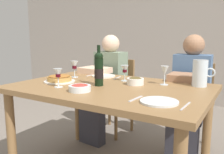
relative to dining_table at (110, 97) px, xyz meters
name	(u,v)px	position (x,y,z in m)	size (l,w,h in m)	color
back_wall	(192,21)	(0.00, 2.66, 0.73)	(8.00, 0.10, 2.80)	#A3998E
dining_table	(110,97)	(0.00, 0.00, 0.00)	(1.50, 1.00, 0.76)	olive
wine_bottle	(99,69)	(-0.07, -0.04, 0.22)	(0.07, 0.07, 0.31)	black
water_pitcher	(200,75)	(0.60, 0.34, 0.18)	(0.17, 0.11, 0.20)	silver
baked_tart	(60,79)	(-0.44, -0.09, 0.12)	(0.26, 0.26, 0.06)	white
salad_bowl	(80,88)	(-0.08, -0.27, 0.12)	(0.16, 0.16, 0.05)	silver
olive_bowl	(135,81)	(0.15, 0.14, 0.12)	(0.14, 0.14, 0.06)	white
wine_glass_left_diner	(58,74)	(-0.30, -0.25, 0.19)	(0.07, 0.07, 0.14)	silver
wine_glass_right_diner	(74,66)	(-0.49, 0.16, 0.20)	(0.07, 0.07, 0.16)	silver
wine_glass_centre	(165,71)	(0.35, 0.25, 0.20)	(0.06, 0.06, 0.15)	silver
wine_glass_spare	(125,70)	(0.01, 0.24, 0.19)	(0.07, 0.07, 0.14)	silver
dinner_plate_left_setting	(159,102)	(0.50, -0.26, 0.10)	(0.22, 0.22, 0.01)	silver
dinner_plate_right_setting	(104,76)	(-0.27, 0.33, 0.10)	(0.22, 0.22, 0.01)	silver
fork_left_setting	(136,99)	(0.35, -0.26, 0.09)	(0.16, 0.01, 0.01)	silver
knife_left_setting	(186,106)	(0.65, -0.26, 0.09)	(0.18, 0.01, 0.01)	silver
knife_right_setting	(117,78)	(-0.12, 0.33, 0.09)	(0.18, 0.01, 0.01)	silver
spoon_right_setting	(91,75)	(-0.42, 0.33, 0.09)	(0.16, 0.01, 0.01)	silver
chair_left	(116,91)	(-0.44, 0.88, -0.17)	(0.43, 0.43, 0.87)	olive
diner_left	(105,84)	(-0.46, 0.64, -0.05)	(0.36, 0.52, 1.16)	gray
chair_right	(193,100)	(0.45, 0.91, -0.17)	(0.42, 0.42, 0.87)	olive
diner_right	(189,93)	(0.46, 0.68, -0.05)	(0.35, 0.52, 1.16)	#4C6B93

